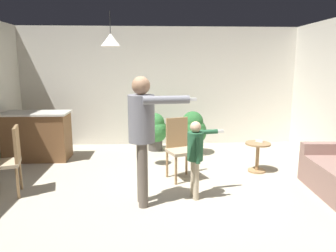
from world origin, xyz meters
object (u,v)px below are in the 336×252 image
dining_chair_near_wall (180,146)px  potted_plant_corner (155,130)px  spare_remote_on_table (259,141)px  person_adult (143,127)px  kitchen_counter (37,136)px  side_table_by_couch (258,154)px  person_child (196,151)px  potted_plant_by_wall (193,131)px  dining_chair_by_counter (9,158)px

dining_chair_near_wall → potted_plant_corner: size_ratio=1.21×
spare_remote_on_table → person_adult: bearing=-147.4°
kitchen_counter → spare_remote_on_table: kitchen_counter is taller
side_table_by_couch → person_child: size_ratio=0.47×
spare_remote_on_table → person_child: bearing=-138.9°
potted_plant_corner → spare_remote_on_table: potted_plant_corner is taller
kitchen_counter → person_adult: (2.14, -2.19, 0.59)m
potted_plant_by_wall → dining_chair_by_counter: bearing=-145.0°
side_table_by_couch → potted_plant_corner: bearing=139.2°
person_adult → spare_remote_on_table: size_ratio=13.20×
potted_plant_by_wall → person_adult: bearing=-111.8°
kitchen_counter → potted_plant_by_wall: bearing=4.5°
kitchen_counter → spare_remote_on_table: bearing=-12.4°
kitchen_counter → person_adult: size_ratio=0.73×
person_child → spare_remote_on_table: size_ratio=8.47×
dining_chair_by_counter → dining_chair_near_wall: bearing=-92.6°
kitchen_counter → side_table_by_couch: (4.10, -0.96, -0.15)m
person_child → spare_remote_on_table: (1.28, 1.12, -0.15)m
dining_chair_by_counter → dining_chair_near_wall: size_ratio=1.00×
kitchen_counter → person_adult: bearing=-45.7°
person_adult → spare_remote_on_table: (2.00, 1.28, -0.53)m
side_table_by_couch → dining_chair_near_wall: dining_chair_near_wall is taller
person_adult → potted_plant_by_wall: 2.68m
person_adult → potted_plant_by_wall: size_ratio=1.89×
side_table_by_couch → dining_chair_by_counter: size_ratio=0.52×
side_table_by_couch → spare_remote_on_table: spare_remote_on_table is taller
side_table_by_couch → potted_plant_by_wall: (-0.99, 1.21, 0.17)m
person_child → dining_chair_by_counter: bearing=-106.3°
side_table_by_couch → dining_chair_by_counter: 3.97m
side_table_by_couch → person_adult: size_ratio=0.30×
person_adult → spare_remote_on_table: person_adult is taller
side_table_by_couch → dining_chair_near_wall: size_ratio=0.52×
kitchen_counter → potted_plant_corner: kitchen_counter is taller
dining_chair_near_wall → person_child: bearing=80.5°
side_table_by_couch → spare_remote_on_table: size_ratio=4.00×
dining_chair_near_wall → spare_remote_on_table: 1.46m
dining_chair_near_wall → dining_chair_by_counter: bearing=-6.9°
kitchen_counter → spare_remote_on_table: 4.24m
dining_chair_by_counter → potted_plant_corner: bearing=-57.6°
dining_chair_near_wall → potted_plant_corner: (-0.38, 1.77, -0.09)m
person_child → potted_plant_by_wall: bearing=162.8°
kitchen_counter → dining_chair_near_wall: bearing=-23.9°
kitchen_counter → dining_chair_near_wall: size_ratio=1.26×
spare_remote_on_table → dining_chair_near_wall: bearing=-168.5°
dining_chair_by_counter → spare_remote_on_table: bearing=-93.1°
kitchen_counter → side_table_by_couch: kitchen_counter is taller
potted_plant_corner → potted_plant_by_wall: potted_plant_by_wall is taller
kitchen_counter → dining_chair_by_counter: dining_chair_by_counter is taller
person_child → potted_plant_corner: person_child is taller
dining_chair_near_wall → person_adult: bearing=40.1°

